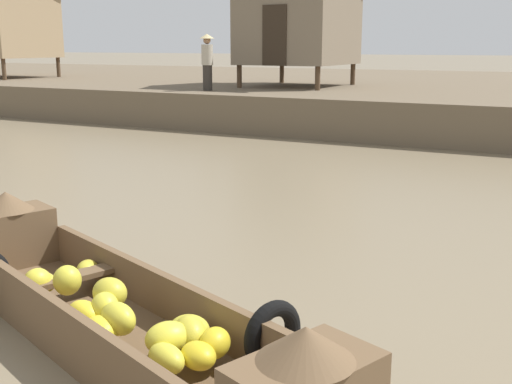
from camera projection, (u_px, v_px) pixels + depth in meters
name	position (u px, v px, depth m)	size (l,w,h in m)	color
ground_plane	(290.00, 187.00, 11.14)	(300.00, 300.00, 0.00)	#7A6B51
riverbank_strip	(461.00, 96.00, 24.21)	(160.00, 20.00, 1.06)	brown
banana_boat	(113.00, 308.00, 5.20)	(4.89, 2.56, 0.91)	brown
stilt_house_mid_left	(299.00, 16.00, 20.84)	(3.79, 4.03, 4.57)	#4C3826
vendor_person	(207.00, 59.00, 19.10)	(0.44, 0.44, 1.66)	#332D28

